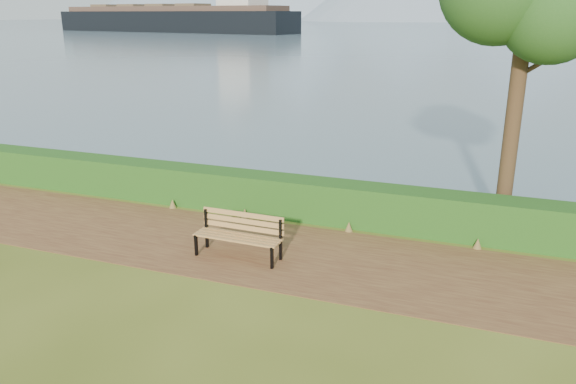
% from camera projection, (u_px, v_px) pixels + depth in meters
% --- Properties ---
extents(ground, '(140.00, 140.00, 0.00)m').
position_uv_depth(ground, '(252.00, 255.00, 11.98)').
color(ground, '#4C5719').
rests_on(ground, ground).
extents(path, '(40.00, 3.40, 0.01)m').
position_uv_depth(path, '(257.00, 250.00, 12.25)').
color(path, '#582F1E').
rests_on(path, ground).
extents(hedge, '(32.00, 0.85, 1.00)m').
position_uv_depth(hedge, '(293.00, 197.00, 14.15)').
color(hedge, '#184B15').
rests_on(hedge, ground).
extents(water, '(700.00, 510.00, 0.00)m').
position_uv_depth(water, '(495.00, 25.00, 244.03)').
color(water, '#425B6B').
rests_on(water, ground).
extents(bench, '(1.89, 0.60, 0.94)m').
position_uv_depth(bench, '(240.00, 232.00, 11.77)').
color(bench, black).
rests_on(bench, ground).
extents(cargo_ship, '(76.27, 25.56, 22.88)m').
position_uv_depth(cargo_ship, '(178.00, 19.00, 151.36)').
color(cargo_ship, black).
rests_on(cargo_ship, ground).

